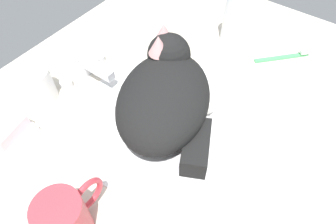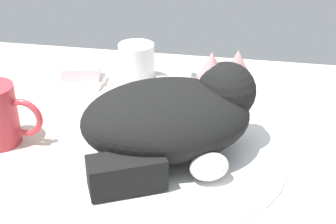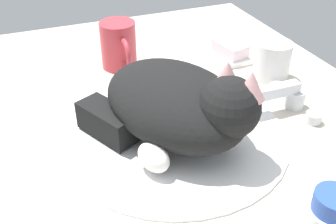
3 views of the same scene
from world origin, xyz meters
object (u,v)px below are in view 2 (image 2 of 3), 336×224
at_px(faucet, 187,81).
at_px(cat, 175,116).
at_px(soap_bar, 81,72).
at_px(rinse_cup, 137,63).

xyz_separation_m(faucet, cat, (0.01, -0.22, 0.04)).
relative_size(faucet, soap_bar, 1.82).
relative_size(faucet, cat, 0.45).
xyz_separation_m(rinse_cup, soap_bar, (-0.11, -0.04, -0.01)).
distance_m(faucet, cat, 0.22).
distance_m(rinse_cup, soap_bar, 0.11).
bearing_deg(rinse_cup, cat, -64.28).
bearing_deg(cat, rinse_cup, 115.72).
bearing_deg(soap_bar, rinse_cup, 18.66).
bearing_deg(faucet, rinse_cup, 160.76).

